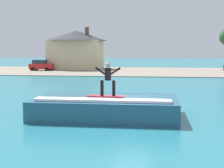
{
  "coord_description": "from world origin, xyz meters",
  "views": [
    {
      "loc": [
        1.54,
        -16.47,
        3.5
      ],
      "look_at": [
        -1.02,
        3.08,
        1.51
      ],
      "focal_mm": 54.31,
      "sensor_mm": 36.0,
      "label": 1
    }
  ],
  "objects_px": {
    "car_near_shore": "(41,65)",
    "house_with_chimney": "(76,48)",
    "wave_crest": "(106,107)",
    "surfer": "(108,77)",
    "surfboard": "(106,96)"
  },
  "relations": [
    {
      "from": "surfer",
      "to": "house_with_chimney",
      "type": "distance_m",
      "value": 44.13
    },
    {
      "from": "wave_crest",
      "to": "surfboard",
      "type": "height_order",
      "value": "surfboard"
    },
    {
      "from": "surfboard",
      "to": "car_near_shore",
      "type": "height_order",
      "value": "car_near_shore"
    },
    {
      "from": "wave_crest",
      "to": "surfboard",
      "type": "relative_size",
      "value": 3.85
    },
    {
      "from": "surfboard",
      "to": "surfer",
      "type": "height_order",
      "value": "surfer"
    },
    {
      "from": "house_with_chimney",
      "to": "surfboard",
      "type": "bearing_deg",
      "value": -74.67
    },
    {
      "from": "car_near_shore",
      "to": "house_with_chimney",
      "type": "distance_m",
      "value": 7.52
    },
    {
      "from": "wave_crest",
      "to": "house_with_chimney",
      "type": "height_order",
      "value": "house_with_chimney"
    },
    {
      "from": "car_near_shore",
      "to": "surfboard",
      "type": "bearing_deg",
      "value": -66.26
    },
    {
      "from": "wave_crest",
      "to": "car_near_shore",
      "type": "distance_m",
      "value": 40.36
    },
    {
      "from": "wave_crest",
      "to": "surfer",
      "type": "xyz_separation_m",
      "value": [
        0.18,
        -0.69,
        1.61
      ]
    },
    {
      "from": "surfboard",
      "to": "surfer",
      "type": "distance_m",
      "value": 0.98
    },
    {
      "from": "surfboard",
      "to": "house_with_chimney",
      "type": "height_order",
      "value": "house_with_chimney"
    },
    {
      "from": "surfboard",
      "to": "house_with_chimney",
      "type": "bearing_deg",
      "value": 105.33
    },
    {
      "from": "house_with_chimney",
      "to": "surfer",
      "type": "bearing_deg",
      "value": -74.53
    }
  ]
}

